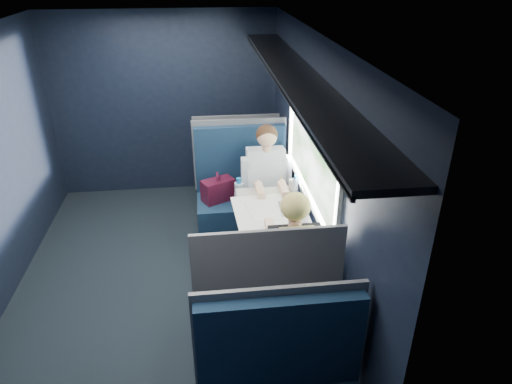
{
  "coord_description": "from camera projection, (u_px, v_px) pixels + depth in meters",
  "views": [
    {
      "loc": [
        0.47,
        -3.6,
        2.83
      ],
      "look_at": [
        0.9,
        0.0,
        0.95
      ],
      "focal_mm": 32.0,
      "sensor_mm": 36.0,
      "label": 1
    }
  ],
  "objects": [
    {
      "name": "papers",
      "position": [
        263.0,
        214.0,
        4.15
      ],
      "size": [
        0.54,
        0.75,
        0.01
      ],
      "primitive_type": "cube",
      "rotation": [
        0.0,
        0.0,
        0.05
      ],
      "color": "white",
      "rests_on": "table"
    },
    {
      "name": "man",
      "position": [
        267.0,
        180.0,
        4.83
      ],
      "size": [
        0.53,
        0.56,
        1.32
      ],
      "color": "black",
      "rests_on": "ground"
    },
    {
      "name": "bottle_small",
      "position": [
        295.0,
        185.0,
        4.48
      ],
      "size": [
        0.06,
        0.06,
        0.2
      ],
      "color": "silver",
      "rests_on": "table"
    },
    {
      "name": "woman",
      "position": [
        292.0,
        257.0,
        3.59
      ],
      "size": [
        0.53,
        0.56,
        1.32
      ],
      "color": "black",
      "rests_on": "ground"
    },
    {
      "name": "seat_bay_far",
      "position": [
        263.0,
        304.0,
        3.56
      ],
      "size": [
        1.04,
        0.62,
        1.26
      ],
      "color": "#0B1C34",
      "rests_on": "ground"
    },
    {
      "name": "laptop",
      "position": [
        297.0,
        203.0,
        4.2
      ],
      "size": [
        0.23,
        0.3,
        0.22
      ],
      "color": "silver",
      "rests_on": "table"
    },
    {
      "name": "ground",
      "position": [
        164.0,
        284.0,
        4.43
      ],
      "size": [
        2.8,
        4.2,
        0.01
      ],
      "primitive_type": "cube",
      "color": "black"
    },
    {
      "name": "table",
      "position": [
        270.0,
        219.0,
        4.23
      ],
      "size": [
        0.62,
        1.0,
        0.74
      ],
      "color": "#54565E",
      "rests_on": "ground"
    },
    {
      "name": "seat_row_front",
      "position": [
        236.0,
        166.0,
        5.91
      ],
      "size": [
        1.04,
        0.51,
        1.16
      ],
      "color": "#0B1C34",
      "rests_on": "ground"
    },
    {
      "name": "room_shell",
      "position": [
        150.0,
        141.0,
        3.75
      ],
      "size": [
        3.0,
        4.4,
        2.4
      ],
      "color": "black",
      "rests_on": "ground"
    },
    {
      "name": "seat_bay_near",
      "position": [
        241.0,
        199.0,
        5.09
      ],
      "size": [
        1.04,
        0.62,
        1.26
      ],
      "color": "#0B1C34",
      "rests_on": "ground"
    },
    {
      "name": "cup",
      "position": [
        293.0,
        184.0,
        4.59
      ],
      "size": [
        0.07,
        0.07,
        0.1
      ],
      "primitive_type": "cylinder",
      "color": "white",
      "rests_on": "table"
    }
  ]
}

